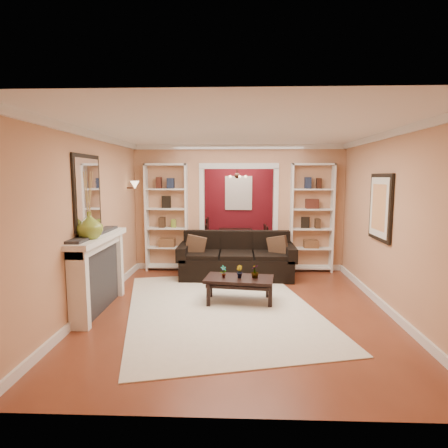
{
  "coord_description": "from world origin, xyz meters",
  "views": [
    {
      "loc": [
        -0.01,
        -6.93,
        2.03
      ],
      "look_at": [
        -0.24,
        -0.8,
        1.25
      ],
      "focal_mm": 30.0,
      "sensor_mm": 36.0,
      "label": 1
    }
  ],
  "objects_px": {
    "coffee_table": "(239,290)",
    "dining_table": "(237,243)",
    "bookshelf_left": "(167,218)",
    "fireplace": "(100,273)",
    "bookshelf_right": "(312,218)",
    "sofa": "(236,255)"
  },
  "relations": [
    {
      "from": "coffee_table",
      "to": "dining_table",
      "type": "height_order",
      "value": "dining_table"
    },
    {
      "from": "bookshelf_left",
      "to": "fireplace",
      "type": "distance_m",
      "value": 2.65
    },
    {
      "from": "bookshelf_left",
      "to": "bookshelf_right",
      "type": "bearing_deg",
      "value": 0.0
    },
    {
      "from": "fireplace",
      "to": "dining_table",
      "type": "distance_m",
      "value": 4.78
    },
    {
      "from": "sofa",
      "to": "bookshelf_left",
      "type": "distance_m",
      "value": 1.76
    },
    {
      "from": "bookshelf_right",
      "to": "dining_table",
      "type": "bearing_deg",
      "value": 131.9
    },
    {
      "from": "sofa",
      "to": "fireplace",
      "type": "relative_size",
      "value": 1.36
    },
    {
      "from": "bookshelf_left",
      "to": "dining_table",
      "type": "distance_m",
      "value": 2.48
    },
    {
      "from": "coffee_table",
      "to": "bookshelf_right",
      "type": "distance_m",
      "value": 2.76
    },
    {
      "from": "sofa",
      "to": "fireplace",
      "type": "bearing_deg",
      "value": -136.44
    },
    {
      "from": "bookshelf_right",
      "to": "bookshelf_left",
      "type": "bearing_deg",
      "value": 180.0
    },
    {
      "from": "fireplace",
      "to": "dining_table",
      "type": "height_order",
      "value": "fireplace"
    },
    {
      "from": "bookshelf_left",
      "to": "coffee_table",
      "type": "bearing_deg",
      "value": -53.16
    },
    {
      "from": "sofa",
      "to": "dining_table",
      "type": "xyz_separation_m",
      "value": [
        -0.0,
        2.35,
        -0.16
      ]
    },
    {
      "from": "bookshelf_left",
      "to": "dining_table",
      "type": "relative_size",
      "value": 1.4
    },
    {
      "from": "coffee_table",
      "to": "fireplace",
      "type": "distance_m",
      "value": 2.18
    },
    {
      "from": "sofa",
      "to": "bookshelf_left",
      "type": "bearing_deg",
      "value": 158.99
    },
    {
      "from": "fireplace",
      "to": "bookshelf_left",
      "type": "bearing_deg",
      "value": 77.95
    },
    {
      "from": "coffee_table",
      "to": "bookshelf_left",
      "type": "bearing_deg",
      "value": 134.66
    },
    {
      "from": "coffee_table",
      "to": "fireplace",
      "type": "relative_size",
      "value": 0.64
    },
    {
      "from": "fireplace",
      "to": "coffee_table",
      "type": "bearing_deg",
      "value": 11.99
    },
    {
      "from": "sofa",
      "to": "bookshelf_left",
      "type": "xyz_separation_m",
      "value": [
        -1.51,
        0.58,
        0.7
      ]
    }
  ]
}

